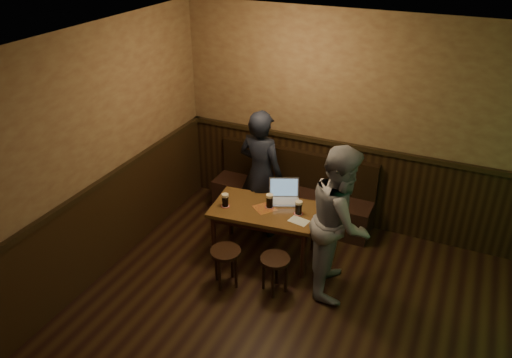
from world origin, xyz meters
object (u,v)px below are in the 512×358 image
object	(u,v)px
stool_right	(275,265)
pint_left	(225,200)
laptop	(284,195)
person_grey	(340,221)
bench	(292,198)
stool_left	(226,257)
person_suit	(261,174)
pub_table	(265,214)
pint_mid	(270,201)
pint_right	(299,208)

from	to	relation	value
stool_right	pint_left	world-z (taller)	pint_left
laptop	person_grey	world-z (taller)	person_grey
stool_right	person_grey	distance (m)	0.86
bench	person_grey	world-z (taller)	person_grey
stool_left	person_suit	size ratio (longest dim) A/B	0.28
pub_table	person_suit	world-z (taller)	person_suit
laptop	person_suit	bearing A→B (deg)	130.53
bench	pub_table	xyz separation A→B (m)	(-0.00, -0.93, 0.27)
pint_left	person_grey	size ratio (longest dim) A/B	0.10
bench	person_suit	world-z (taller)	person_suit
stool_left	laptop	world-z (taller)	laptop
pint_left	person_suit	distance (m)	0.65
pint_mid	person_grey	size ratio (longest dim) A/B	0.10
bench	pint_left	world-z (taller)	bench
stool_left	laptop	xyz separation A→B (m)	(0.30, 0.97, 0.36)
pub_table	laptop	bearing A→B (deg)	57.77
bench	stool_right	bearing A→B (deg)	-75.95
pint_right	laptop	distance (m)	0.35
pint_left	pint_mid	bearing A→B (deg)	22.08
pint_left	stool_left	bearing A→B (deg)	-62.82
stool_left	person_suit	distance (m)	1.25
bench	stool_left	xyz separation A→B (m)	(-0.17, -1.62, 0.06)
person_suit	person_grey	bearing A→B (deg)	161.10
pub_table	stool_left	world-z (taller)	pub_table
pub_table	stool_right	world-z (taller)	pub_table
bench	person_grey	size ratio (longest dim) A/B	1.28
pint_left	pint_right	size ratio (longest dim) A/B	0.98
pint_left	pint_right	xyz separation A→B (m)	(0.85, 0.20, 0.00)
pub_table	stool_right	bearing A→B (deg)	-63.00
stool_right	person_grey	world-z (taller)	person_grey
stool_right	person_grey	bearing A→B (deg)	33.33
bench	pint_mid	size ratio (longest dim) A/B	12.78
bench	person_suit	bearing A→B (deg)	-119.02
bench	laptop	distance (m)	0.79
pint_mid	pint_right	world-z (taller)	pint_mid
pub_table	person_suit	size ratio (longest dim) A/B	0.78
person_grey	laptop	bearing A→B (deg)	49.10
stool_right	laptop	distance (m)	0.95
pint_right	bench	bearing A→B (deg)	114.67
pint_mid	person_grey	distance (m)	0.95
stool_left	pint_mid	distance (m)	0.86
bench	laptop	world-z (taller)	bench
stool_left	pint_left	size ratio (longest dim) A/B	2.81
pint_right	stool_right	bearing A→B (deg)	-92.61
pint_mid	person_suit	bearing A→B (deg)	125.72
person_suit	bench	bearing A→B (deg)	-109.87
stool_right	person_suit	xyz separation A→B (m)	(-0.63, 1.03, 0.49)
person_suit	pub_table	bearing A→B (deg)	128.34
pint_mid	stool_right	bearing A→B (deg)	-61.50
pint_left	pint_mid	size ratio (longest dim) A/B	0.96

